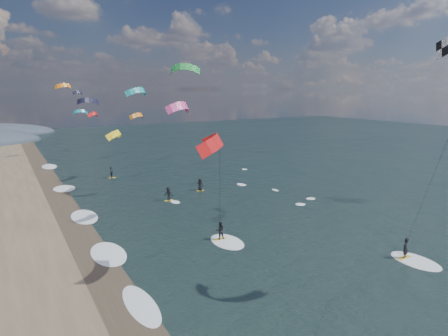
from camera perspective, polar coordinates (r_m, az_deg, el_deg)
ground at (r=27.35m, az=15.75°, el=-18.92°), size 260.00×260.00×0.00m
wet_sand_strip at (r=29.73m, az=-17.15°, el=-16.34°), size 3.00×240.00×0.00m
kitesurfer_near_b at (r=28.85m, az=-0.40°, el=-1.23°), size 6.83×9.30×11.61m
far_kitesurfers at (r=51.62m, az=-8.82°, el=-2.73°), size 9.64×17.23×1.79m
bg_kite_field at (r=70.28m, az=-17.03°, el=9.81°), size 15.36×70.25×9.66m
shoreline_surf at (r=34.14m, az=-17.14°, el=-12.52°), size 2.40×79.40×0.11m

